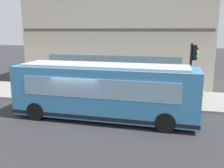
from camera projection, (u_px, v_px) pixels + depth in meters
name	position (u px, v px, depth m)	size (l,w,h in m)	color
ground	(81.00, 119.00, 14.16)	(120.00, 120.00, 0.00)	#2D2D30
sidewalk_curb	(104.00, 95.00, 18.99)	(4.99, 40.00, 0.15)	gray
building_corner	(120.00, 35.00, 23.65)	(6.79, 16.10, 8.87)	beige
city_bus_nearside	(104.00, 92.00, 13.90)	(2.78, 10.09, 3.07)	#3F8CC6
traffic_light_near_corner	(193.00, 63.00, 15.13)	(0.32, 0.49, 3.97)	black
fire_hydrant	(202.00, 95.00, 17.33)	(0.35, 0.35, 0.74)	gold
pedestrian_walking_along_curb	(170.00, 91.00, 16.01)	(0.32, 0.32, 1.65)	gold
pedestrian_by_light_pole	(41.00, 75.00, 21.56)	(0.32, 0.32, 1.64)	black
newspaper_vending_box	(48.00, 89.00, 18.58)	(0.44, 0.43, 0.90)	#263F99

